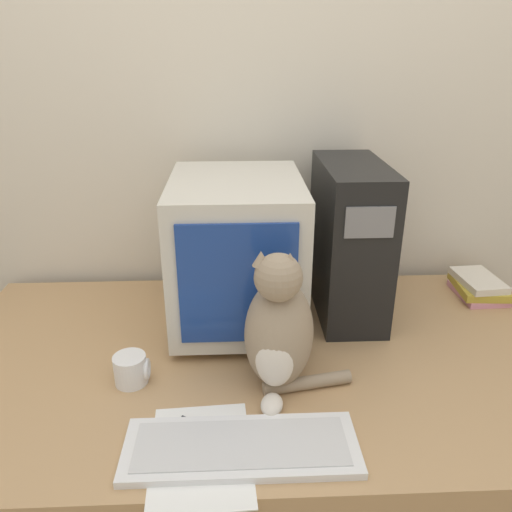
{
  "coord_description": "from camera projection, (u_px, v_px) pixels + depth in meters",
  "views": [
    {
      "loc": [
        -0.07,
        -0.68,
        1.5
      ],
      "look_at": [
        -0.02,
        0.52,
        0.98
      ],
      "focal_mm": 35.0,
      "sensor_mm": 36.0,
      "label": 1
    }
  ],
  "objects": [
    {
      "name": "computer_tower",
      "position": [
        349.0,
        240.0,
        1.53
      ],
      "size": [
        0.19,
        0.41,
        0.47
      ],
      "color": "black",
      "rests_on": "desk"
    },
    {
      "name": "pen",
      "position": [
        210.0,
        429.0,
        1.11
      ],
      "size": [
        0.14,
        0.09,
        0.01
      ],
      "color": "black",
      "rests_on": "desk"
    },
    {
      "name": "mug",
      "position": [
        131.0,
        369.0,
        1.26
      ],
      "size": [
        0.09,
        0.08,
        0.08
      ],
      "color": "white",
      "rests_on": "desk"
    },
    {
      "name": "keyboard",
      "position": [
        241.0,
        447.0,
        1.05
      ],
      "size": [
        0.5,
        0.18,
        0.02
      ],
      "color": "silver",
      "rests_on": "desk"
    },
    {
      "name": "desk",
      "position": [
        263.0,
        450.0,
        1.52
      ],
      "size": [
        1.78,
        0.96,
        0.7
      ],
      "color": "tan",
      "rests_on": "ground_plane"
    },
    {
      "name": "crt_monitor",
      "position": [
        237.0,
        251.0,
        1.47
      ],
      "size": [
        0.37,
        0.47,
        0.44
      ],
      "color": "beige",
      "rests_on": "desk"
    },
    {
      "name": "book_stack",
      "position": [
        478.0,
        287.0,
        1.69
      ],
      "size": [
        0.16,
        0.2,
        0.07
      ],
      "color": "pink",
      "rests_on": "desk"
    },
    {
      "name": "cat",
      "position": [
        279.0,
        330.0,
        1.21
      ],
      "size": [
        0.29,
        0.28,
        0.37
      ],
      "rotation": [
        0.0,
        0.0,
        -0.21
      ],
      "color": "gray",
      "rests_on": "desk"
    },
    {
      "name": "paper_sheet",
      "position": [
        201.0,
        454.0,
        1.05
      ],
      "size": [
        0.23,
        0.31,
        0.0
      ],
      "color": "white",
      "rests_on": "desk"
    },
    {
      "name": "wall_back",
      "position": [
        255.0,
        122.0,
        1.66
      ],
      "size": [
        7.0,
        0.05,
        2.5
      ],
      "color": "beige",
      "rests_on": "ground_plane"
    }
  ]
}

